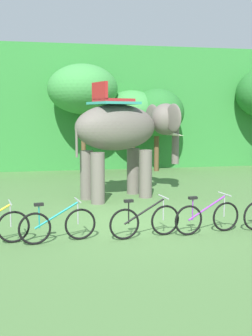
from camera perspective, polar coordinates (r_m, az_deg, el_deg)
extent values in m
plane|color=#4C753D|center=(10.62, 1.85, -7.65)|extent=(80.00, 80.00, 0.00)
cube|color=#338438|center=(23.34, -5.49, 8.23)|extent=(36.00, 6.00, 6.13)
cylinder|color=brown|center=(19.12, -5.96, 3.51)|extent=(0.22, 0.22, 2.89)
ellipsoid|color=#3D8E42|center=(19.10, -6.07, 10.89)|extent=(3.21, 3.21, 2.26)
cylinder|color=brown|center=(19.85, 0.77, 2.34)|extent=(0.33, 0.33, 1.95)
ellipsoid|color=#3D8E42|center=(19.77, 0.78, 7.83)|extent=(2.70, 2.70, 2.05)
cylinder|color=brown|center=(20.02, 4.27, 2.17)|extent=(0.24, 0.24, 1.82)
ellipsoid|color=#28702D|center=(19.93, 4.33, 7.71)|extent=(2.63, 2.63, 2.27)
ellipsoid|color=#665E56|center=(13.35, -1.36, 5.69)|extent=(3.21, 2.32, 1.50)
cylinder|color=#665E56|center=(14.28, 1.00, -0.43)|extent=(0.44, 0.44, 1.60)
cylinder|color=#665E56|center=(13.64, 2.74, -0.81)|extent=(0.44, 0.44, 1.60)
cylinder|color=#665E56|center=(13.41, -5.49, -0.99)|extent=(0.44, 0.44, 1.60)
cylinder|color=#665E56|center=(12.73, -3.97, -1.43)|extent=(0.44, 0.44, 1.60)
ellipsoid|color=#665E56|center=(14.45, 5.56, 6.79)|extent=(1.38, 1.32, 1.10)
ellipsoid|color=#665E56|center=(14.87, 3.64, 7.03)|extent=(0.44, 0.84, 0.96)
ellipsoid|color=#665E56|center=(13.87, 6.61, 6.95)|extent=(0.44, 0.84, 0.96)
cylinder|color=#665E56|center=(14.77, 6.91, 3.29)|extent=(0.26, 0.26, 1.40)
cone|color=beige|center=(14.89, 6.25, 4.69)|extent=(0.57, 0.31, 0.21)
cone|color=beige|center=(14.54, 7.31, 4.60)|extent=(0.57, 0.31, 0.21)
cube|color=teal|center=(13.30, -1.75, 9.04)|extent=(1.68, 1.70, 0.08)
cube|color=#B22323|center=(13.30, -1.75, 9.43)|extent=(1.34, 1.23, 0.10)
cube|color=#B22323|center=(13.07, -3.69, 10.68)|extent=(0.41, 0.88, 0.56)
cylinder|color=#665E56|center=(12.72, -6.91, 3.51)|extent=(0.08, 0.08, 0.90)
torus|color=black|center=(9.27, -15.45, -7.93)|extent=(0.71, 0.18, 0.71)
cylinder|color=#9E9EA3|center=(9.20, -15.82, -6.27)|extent=(0.03, 0.03, 0.55)
cylinder|color=#9E9EA3|center=(9.14, -15.88, -4.62)|extent=(0.13, 0.52, 0.03)
torus|color=black|center=(9.03, -12.62, -8.26)|extent=(0.71, 0.17, 0.71)
torus|color=black|center=(9.21, -6.40, -7.79)|extent=(0.71, 0.17, 0.71)
cylinder|color=teal|center=(9.04, -9.67, -6.52)|extent=(0.96, 0.21, 0.54)
cylinder|color=teal|center=(8.97, -12.03, -6.62)|extent=(0.03, 0.03, 0.52)
cube|color=black|center=(8.91, -12.08, -5.00)|extent=(0.21, 0.13, 0.06)
cylinder|color=#9E9EA3|center=(9.13, -6.73, -6.13)|extent=(0.03, 0.03, 0.55)
cylinder|color=#9E9EA3|center=(9.07, -6.76, -4.47)|extent=(0.12, 0.52, 0.03)
torus|color=black|center=(9.16, -0.22, -7.84)|extent=(0.71, 0.16, 0.71)
torus|color=black|center=(9.53, 5.49, -7.26)|extent=(0.71, 0.16, 0.71)
cylinder|color=black|center=(9.26, 2.56, -6.08)|extent=(0.97, 0.20, 0.54)
cylinder|color=black|center=(9.12, 0.37, -6.21)|extent=(0.03, 0.03, 0.52)
cube|color=black|center=(9.07, 0.38, -4.62)|extent=(0.21, 0.13, 0.06)
cylinder|color=#9E9EA3|center=(9.44, 5.24, -5.65)|extent=(0.03, 0.03, 0.55)
cylinder|color=#9E9EA3|center=(9.38, 5.26, -4.04)|extent=(0.11, 0.52, 0.03)
torus|color=black|center=(9.58, 8.73, -7.23)|extent=(0.71, 0.16, 0.71)
torus|color=black|center=(10.09, 13.75, -6.61)|extent=(0.71, 0.16, 0.71)
cylinder|color=purple|center=(9.76, 11.22, -5.51)|extent=(0.97, 0.19, 0.54)
cylinder|color=purple|center=(9.57, 9.29, -5.66)|extent=(0.03, 0.03, 0.52)
cube|color=black|center=(9.51, 9.32, -4.14)|extent=(0.21, 0.13, 0.06)
cylinder|color=#9E9EA3|center=(10.00, 13.56, -5.08)|extent=(0.03, 0.03, 0.55)
cylinder|color=#9E9EA3|center=(9.94, 13.61, -3.56)|extent=(0.11, 0.52, 0.03)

